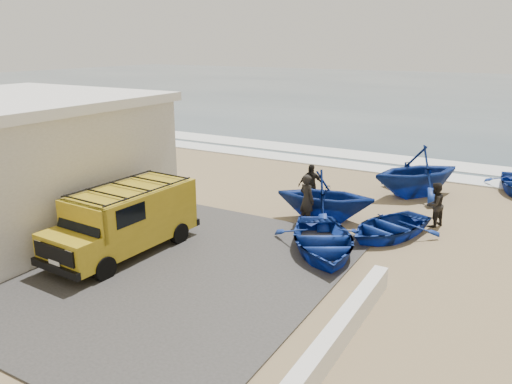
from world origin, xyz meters
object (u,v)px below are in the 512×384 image
at_px(boat_far_left, 417,171).
at_px(parapet, 339,333).
at_px(boat_mid_left, 325,195).
at_px(fisherman_middle, 435,205).
at_px(fisherman_back, 310,185).
at_px(boat_near_right, 388,227).
at_px(van, 126,218).
at_px(fisherman_front, 307,200).
at_px(boat_near_left, 322,241).

bearing_deg(boat_far_left, parapet, -45.95).
xyz_separation_m(parapet, boat_mid_left, (-3.17, 6.95, 0.61)).
distance_m(fisherman_middle, fisherman_back, 4.51).
bearing_deg(boat_mid_left, fisherman_back, 29.72).
bearing_deg(parapet, boat_near_right, 96.85).
relative_size(van, boat_near_right, 1.43).
relative_size(parapet, fisherman_front, 3.41).
bearing_deg(boat_mid_left, parapet, -168.23).
height_order(van, fisherman_back, van).
relative_size(parapet, fisherman_back, 3.68).
distance_m(parapet, boat_near_right, 6.49).
xyz_separation_m(boat_near_right, fisherman_front, (-2.75, -0.25, 0.54)).
bearing_deg(fisherman_front, van, 78.00).
xyz_separation_m(boat_near_right, boat_far_left, (-0.30, 5.01, 0.69)).
distance_m(boat_far_left, fisherman_front, 5.81).
bearing_deg(parapet, boat_near_left, 116.64).
relative_size(fisherman_middle, fisherman_back, 0.94).
xyz_separation_m(boat_mid_left, fisherman_back, (-1.07, 1.17, -0.07)).
height_order(boat_near_right, fisherman_middle, fisherman_middle).
distance_m(boat_mid_left, fisherman_back, 1.59).
bearing_deg(boat_near_left, boat_mid_left, 80.58).
bearing_deg(fisherman_front, boat_mid_left, -90.52).
relative_size(boat_near_right, fisherman_middle, 2.17).
bearing_deg(boat_near_right, van, -119.88).
bearing_deg(fisherman_back, parapet, -104.30).
distance_m(parapet, fisherman_front, 7.16).
bearing_deg(van, boat_far_left, 61.73).
xyz_separation_m(boat_mid_left, boat_far_left, (2.10, 4.51, 0.14)).
xyz_separation_m(boat_near_left, boat_far_left, (1.03, 7.26, 0.64)).
relative_size(van, boat_mid_left, 1.41).
height_order(parapet, boat_near_left, boat_near_left).
distance_m(boat_near_right, fisherman_back, 3.88).
height_order(fisherman_front, fisherman_back, fisherman_front).
height_order(boat_near_left, boat_far_left, boat_far_left).
xyz_separation_m(van, fisherman_middle, (7.41, 6.78, -0.31)).
bearing_deg(fisherman_back, fisherman_middle, -41.12).
xyz_separation_m(parapet, boat_near_right, (-0.77, 6.44, 0.07)).
height_order(boat_near_left, boat_mid_left, boat_mid_left).
bearing_deg(fisherman_back, van, -155.18).
bearing_deg(fisherman_back, boat_near_left, -103.28).
relative_size(boat_far_left, fisherman_back, 2.40).
bearing_deg(boat_far_left, fisherman_middle, -29.00).
xyz_separation_m(boat_near_left, boat_mid_left, (-1.06, 2.75, 0.49)).
xyz_separation_m(fisherman_front, fisherman_back, (-0.72, 1.92, -0.07)).
height_order(boat_near_right, boat_mid_left, boat_mid_left).
distance_m(boat_near_left, fisherman_back, 4.48).
xyz_separation_m(van, fisherman_front, (3.61, 4.80, -0.20)).
bearing_deg(boat_mid_left, boat_far_left, -37.69).
bearing_deg(boat_near_right, fisherman_back, 175.93).
height_order(parapet, fisherman_front, fisherman_front).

